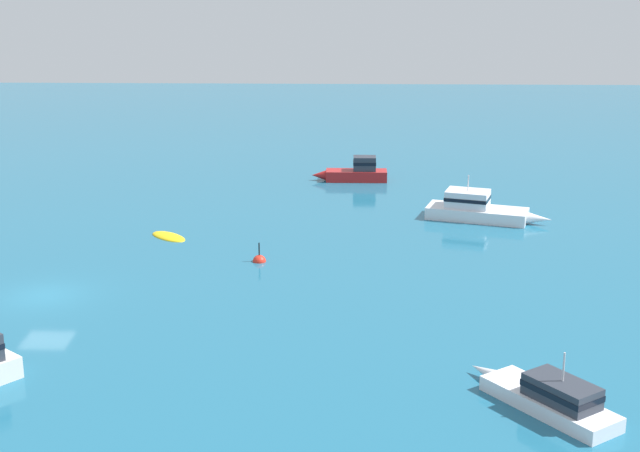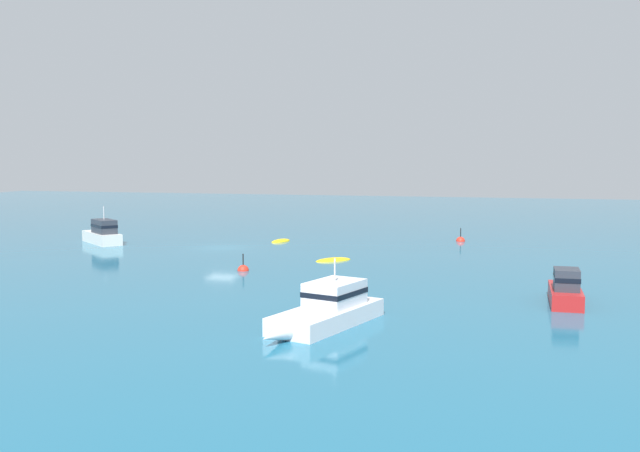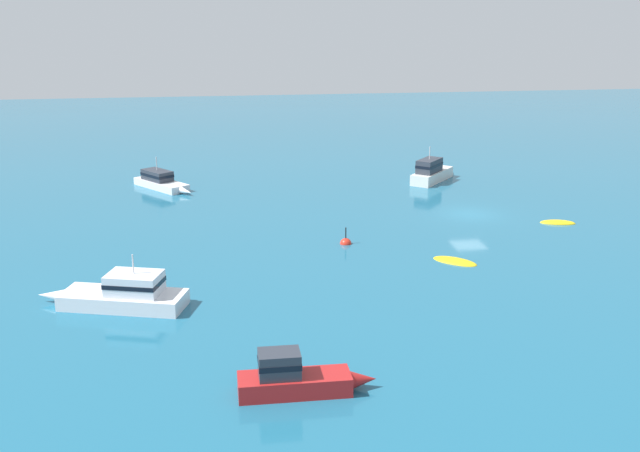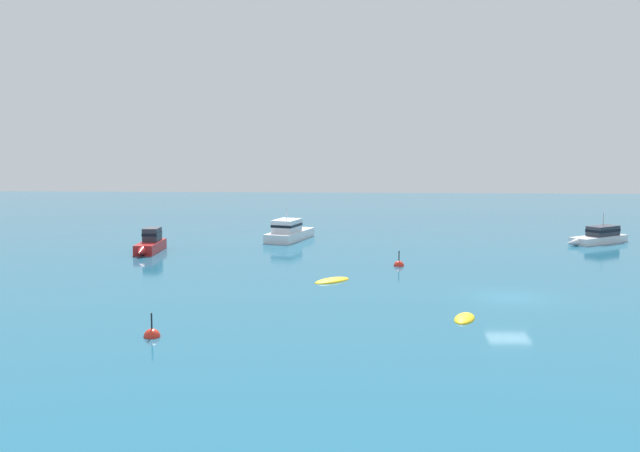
% 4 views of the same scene
% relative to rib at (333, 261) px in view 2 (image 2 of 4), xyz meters
% --- Properties ---
extents(ground_plane, '(161.11, 161.11, 0.00)m').
position_rel_rib_xyz_m(ground_plane, '(4.66, 10.80, 0.00)').
color(ground_plane, '#1E607F').
extents(rib, '(3.04, 2.96, 0.42)m').
position_rel_rib_xyz_m(rib, '(0.00, 0.00, 0.00)').
color(rib, yellow).
rests_on(rib, ground).
extents(launch, '(5.53, 6.22, 3.30)m').
position_rel_rib_xyz_m(launch, '(4.99, 22.30, 0.86)').
color(launch, silver).
rests_on(launch, ground).
extents(launch_1, '(8.33, 4.25, 2.99)m').
position_rel_rib_xyz_m(launch_1, '(-19.89, -4.67, 0.74)').
color(launch_1, white).
rests_on(launch_1, ground).
extents(tender, '(2.74, 1.68, 0.47)m').
position_rel_rib_xyz_m(tender, '(10.26, 7.42, 0.00)').
color(tender, yellow).
rests_on(tender, ground).
extents(launch_2, '(5.85, 1.57, 1.93)m').
position_rel_rib_xyz_m(launch_2, '(-11.89, -15.49, 0.70)').
color(launch_2, '#B21E1E').
rests_on(launch_2, ground).
extents(channel_buoy, '(0.82, 0.82, 1.59)m').
position_rel_rib_xyz_m(channel_buoy, '(14.71, -8.20, 0.01)').
color(channel_buoy, red).
rests_on(channel_buoy, ground).
extents(mooring_buoy, '(0.78, 0.78, 1.53)m').
position_rel_rib_xyz_m(mooring_buoy, '(-6.14, 4.72, 0.01)').
color(mooring_buoy, red).
rests_on(mooring_buoy, ground).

